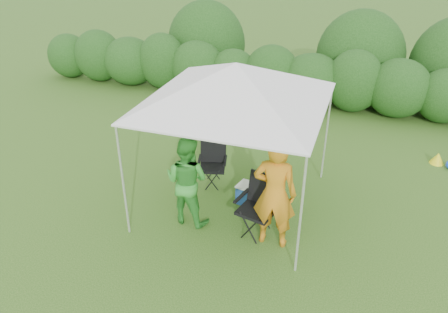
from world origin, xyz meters
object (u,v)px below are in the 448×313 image
(canopy, at_px, (236,83))
(man, at_px, (275,194))
(cooler, at_px, (250,194))
(woman, at_px, (187,181))
(chair_left, at_px, (213,160))
(chair_right, at_px, (260,202))

(canopy, bearing_deg, man, -43.63)
(man, distance_m, cooler, 1.44)
(canopy, height_order, woman, canopy)
(woman, bearing_deg, chair_left, -82.51)
(canopy, xyz_separation_m, chair_right, (0.68, -0.69, -1.85))
(chair_left, height_order, man, man)
(chair_right, xyz_separation_m, cooler, (-0.38, 0.75, -0.41))
(cooler, bearing_deg, chair_left, 164.82)
(woman, relative_size, cooler, 3.11)
(chair_right, distance_m, man, 0.54)
(chair_right, height_order, cooler, chair_right)
(chair_left, bearing_deg, chair_right, -58.13)
(cooler, bearing_deg, woman, -124.44)
(canopy, xyz_separation_m, man, (0.98, -0.93, -1.47))
(chair_right, distance_m, woman, 1.34)
(man, bearing_deg, chair_left, -43.97)
(canopy, distance_m, woman, 1.91)
(chair_left, distance_m, cooler, 1.12)
(chair_left, relative_size, man, 0.47)
(chair_right, bearing_deg, woman, -161.43)
(chair_left, xyz_separation_m, man, (1.63, -1.49, 0.47))
(canopy, relative_size, cooler, 5.67)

